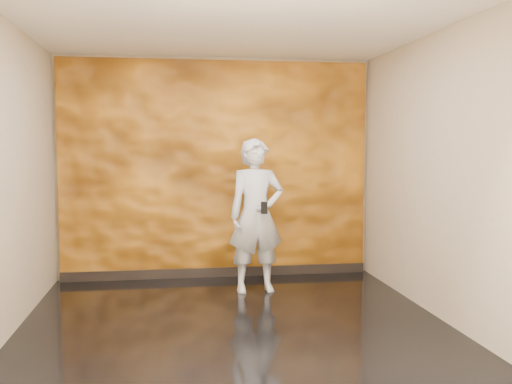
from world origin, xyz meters
TOP-DOWN VIEW (x-y plane):
  - room at (0.00, 0.00)m, footprint 4.02×4.02m
  - feature_wall at (0.00, 1.96)m, footprint 3.90×0.06m
  - baseboard at (0.00, 1.92)m, footprint 3.90×0.04m
  - man at (0.39, 1.14)m, footprint 0.68×0.48m
  - phone at (0.44, 0.89)m, footprint 0.07×0.04m

SIDE VIEW (x-z plane):
  - baseboard at x=0.00m, z-range 0.00..0.12m
  - man at x=0.39m, z-range 0.00..1.76m
  - phone at x=0.44m, z-range 0.93..1.07m
  - feature_wall at x=0.00m, z-range 0.00..2.75m
  - room at x=0.00m, z-range -0.01..2.81m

